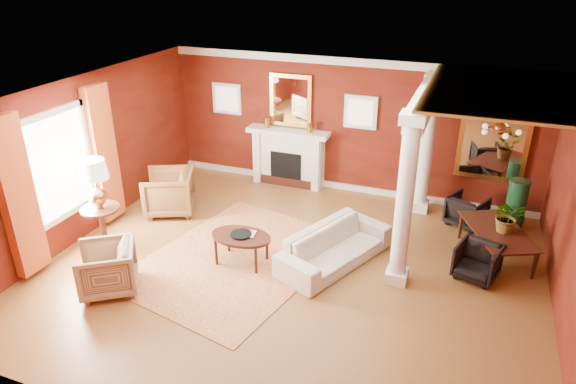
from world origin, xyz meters
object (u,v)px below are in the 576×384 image
at_px(armchair_leopard, 169,190).
at_px(side_table, 96,188).
at_px(sofa, 335,241).
at_px(coffee_table, 241,238).
at_px(dining_table, 499,236).
at_px(armchair_stripe, 107,266).

bearing_deg(armchair_leopard, side_table, -36.28).
bearing_deg(sofa, coffee_table, 133.93).
relative_size(armchair_leopard, coffee_table, 0.93).
xyz_separation_m(sofa, armchair_leopard, (-3.65, 0.64, 0.06)).
xyz_separation_m(coffee_table, dining_table, (4.04, 1.70, -0.06)).
relative_size(sofa, coffee_table, 2.07).
bearing_deg(side_table, dining_table, 17.74).
bearing_deg(armchair_leopard, dining_table, 70.64).
bearing_deg(dining_table, sofa, 89.78).
bearing_deg(side_table, armchair_stripe, -48.71).
relative_size(sofa, armchair_stripe, 2.53).
bearing_deg(dining_table, armchair_leopard, 70.31).
relative_size(sofa, armchair_leopard, 2.24).
relative_size(sofa, side_table, 1.29).
distance_m(sofa, armchair_leopard, 3.70).
xyz_separation_m(side_table, dining_table, (6.56, 2.10, -0.72)).
bearing_deg(coffee_table, side_table, -171.07).
xyz_separation_m(sofa, armchair_stripe, (-3.07, -2.00, 0.00)).
distance_m(armchair_stripe, coffee_table, 2.16).
bearing_deg(dining_table, side_table, 83.40).
height_order(coffee_table, dining_table, dining_table).
bearing_deg(armchair_stripe, sofa, 88.32).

